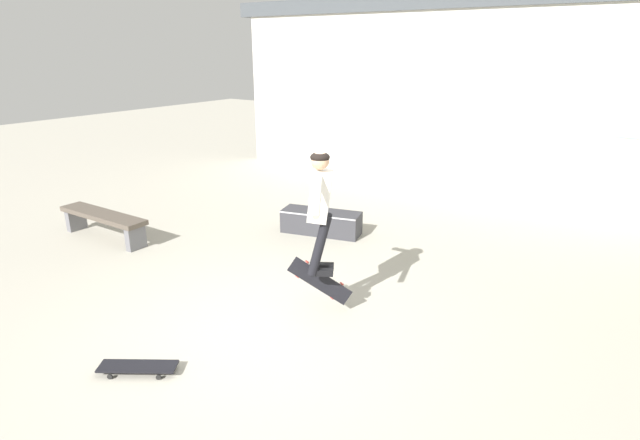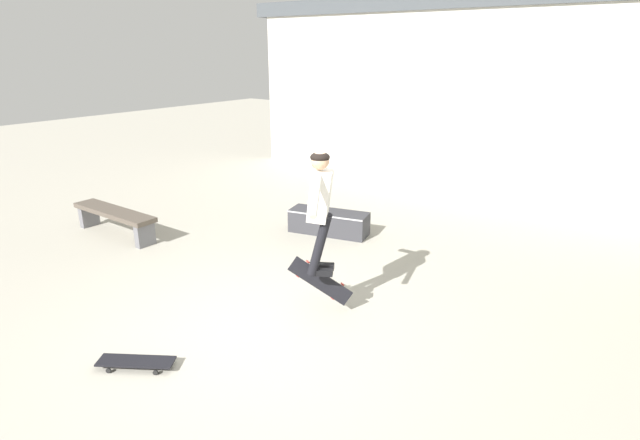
% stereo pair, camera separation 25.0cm
% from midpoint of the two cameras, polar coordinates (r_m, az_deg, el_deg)
% --- Properties ---
extents(ground_plane, '(40.00, 40.00, 0.00)m').
position_cam_midpoint_polar(ground_plane, '(5.98, -6.67, -12.74)').
color(ground_plane, '#B2AD9E').
extents(building_backdrop, '(13.73, 0.52, 5.30)m').
position_cam_midpoint_polar(building_backdrop, '(11.71, 18.04, 13.72)').
color(building_backdrop, beige).
rests_on(building_backdrop, ground_plane).
extents(park_bench, '(1.92, 0.43, 0.47)m').
position_cam_midpoint_polar(park_bench, '(9.37, -24.24, 0.04)').
color(park_bench, brown).
rests_on(park_bench, ground_plane).
extents(skate_ledge, '(1.47, 0.82, 0.41)m').
position_cam_midpoint_polar(skate_ledge, '(8.86, -0.68, -0.25)').
color(skate_ledge, '#38383D').
rests_on(skate_ledge, ground_plane).
extents(skater, '(0.72, 1.15, 1.46)m').
position_cam_midpoint_polar(skater, '(5.66, -1.26, 2.07)').
color(skater, silver).
extents(skateboard_flipping, '(0.64, 0.52, 0.65)m').
position_cam_midpoint_polar(skateboard_flipping, '(6.14, -1.15, -7.01)').
color(skateboard_flipping, black).
extents(skateboard_resting, '(0.78, 0.61, 0.08)m').
position_cam_midpoint_polar(skateboard_resting, '(5.65, -21.34, -15.34)').
color(skateboard_resting, black).
rests_on(skateboard_resting, ground_plane).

